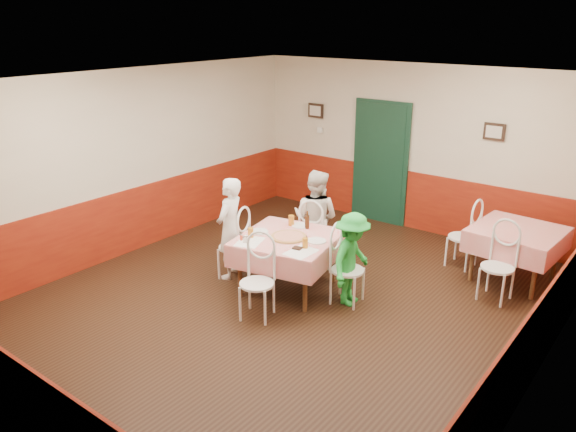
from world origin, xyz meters
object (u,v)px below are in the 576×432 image
Objects in this scene: glass_a at (251,233)px; glass_c at (291,220)px; chair_left at (234,247)px; glass_b at (305,243)px; wallet at (297,248)px; diner_left at (230,228)px; diner_right at (352,259)px; beer_bottle at (307,221)px; diner_far at (315,218)px; pizza at (289,237)px; main_table at (288,263)px; chair_second_a at (463,237)px; chair_far at (314,237)px; chair_right at (348,270)px; second_table at (515,255)px; chair_near at (257,284)px; chair_second_b at (497,268)px.

glass_c reaches higher than glass_a.
glass_b is at bearing 76.02° from chair_left.
wallet is 0.08× the size of diner_left.
diner_right is (1.26, 0.49, -0.21)m from glass_a.
chair_left is 4.01× the size of beer_bottle.
diner_far reaches higher than glass_b.
chair_left is 0.61m from glass_a.
wallet is (0.32, -0.24, -0.00)m from pizza.
glass_c is at bearing 75.08° from diner_far.
glass_b reaches higher than main_table.
chair_second_a is (1.57, 2.15, 0.08)m from main_table.
pizza is at bearing -88.98° from beer_bottle.
beer_bottle is at bearing -37.66° from chair_second_a.
chair_far is at bearing 132.47° from chair_left.
main_table is 1.36× the size of chair_right.
beer_bottle is 0.15× the size of diner_far.
diner_far is 1.18× the size of diner_right.
diner_right is (0.05, 0.01, 0.16)m from chair_right.
glass_a is at bearing -34.29° from chair_second_a.
main_table is 1.36× the size of chair_second_a.
chair_second_a is at bearing 180.00° from second_table.
chair_near is 1.25m from diner_right.
main_table is 0.64m from beer_bottle.
beer_bottle is (-0.82, 0.24, 0.42)m from chair_right.
chair_left is 1.00× the size of chair_second_a.
main_table is at bearing -58.51° from glass_c.
main_table is 0.63m from glass_b.
second_table is at bearing -46.44° from chair_right.
glass_a reaches higher than second_table.
diner_left is 1.27m from diner_far.
chair_right is 1.94m from chair_second_b.
main_table is 8.39× the size of glass_c.
glass_a is (-0.40, -0.30, 0.05)m from pizza.
chair_left is at bearing 36.77° from chair_far.
glass_a is (-2.70, -2.47, 0.45)m from second_table.
beer_bottle is (-0.15, 1.24, 0.42)m from chair_near.
diner_left reaches higher than beer_bottle.
chair_near is at bearing 43.85° from diner_left.
chair_right reaches higher than glass_b.
wallet is at bearing -123.72° from glass_b.
second_table is at bearing -162.46° from diner_far.
second_table is 1.24× the size of chair_second_b.
beer_bottle is at bearing 109.96° from chair_left.
diner_right is (0.86, -0.23, -0.26)m from beer_bottle.
beer_bottle reaches higher than chair_second_b.
wallet is (-1.23, -2.41, 0.32)m from chair_second_a.
diner_far is (0.71, 1.06, 0.00)m from diner_left.
chair_near is 0.68m from wallet.
wallet is (0.72, 0.06, -0.06)m from glass_a.
diner_right is (1.77, 0.35, -0.11)m from diner_left.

